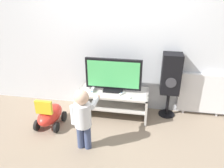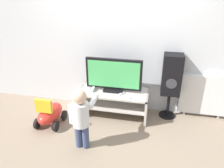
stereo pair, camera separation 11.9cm
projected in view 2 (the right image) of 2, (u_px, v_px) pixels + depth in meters
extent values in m
plane|color=gray|center=(110.00, 123.00, 3.49)|extent=(16.00, 16.00, 0.00)
cube|color=silver|center=(118.00, 34.00, 3.46)|extent=(10.00, 0.06, 2.60)
cube|color=beige|center=(113.00, 92.00, 3.53)|extent=(1.13, 0.51, 0.03)
cube|color=beige|center=(113.00, 104.00, 3.63)|extent=(1.09, 0.47, 0.02)
cube|color=beige|center=(82.00, 100.00, 3.73)|extent=(0.04, 0.51, 0.44)
cube|color=beige|center=(147.00, 107.00, 3.51)|extent=(0.04, 0.51, 0.44)
cube|color=black|center=(114.00, 89.00, 3.54)|extent=(0.31, 0.20, 0.04)
cube|color=black|center=(114.00, 74.00, 3.43)|extent=(0.89, 0.05, 0.50)
cube|color=#4CBF66|center=(113.00, 75.00, 3.40)|extent=(0.82, 0.01, 0.43)
cube|color=white|center=(93.00, 89.00, 3.54)|extent=(0.04, 0.15, 0.05)
cube|color=#3F8CE5|center=(92.00, 91.00, 3.47)|extent=(0.02, 0.00, 0.01)
cube|color=white|center=(128.00, 97.00, 3.33)|extent=(0.09, 0.13, 0.02)
cylinder|color=#337FD8|center=(128.00, 96.00, 3.33)|extent=(0.01, 0.01, 0.00)
cube|color=white|center=(122.00, 94.00, 3.42)|extent=(0.10, 0.13, 0.02)
cylinder|color=#337FD8|center=(122.00, 93.00, 3.42)|extent=(0.01, 0.01, 0.00)
cylinder|color=#3F4C72|center=(79.00, 135.00, 2.92)|extent=(0.09, 0.09, 0.35)
cylinder|color=#3F4C72|center=(86.00, 136.00, 2.90)|extent=(0.09, 0.09, 0.35)
cylinder|color=white|center=(81.00, 114.00, 2.77)|extent=(0.22, 0.22, 0.32)
sphere|color=beige|center=(79.00, 97.00, 2.66)|extent=(0.19, 0.19, 0.19)
cylinder|color=white|center=(71.00, 114.00, 2.80)|extent=(0.07, 0.07, 0.27)
cylinder|color=white|center=(93.00, 102.00, 2.81)|extent=(0.07, 0.27, 0.07)
sphere|color=beige|center=(96.00, 97.00, 2.93)|extent=(0.08, 0.08, 0.08)
cube|color=white|center=(97.00, 96.00, 2.97)|extent=(0.03, 0.13, 0.02)
cylinder|color=black|center=(167.00, 115.00, 3.67)|extent=(0.27, 0.27, 0.02)
cylinder|color=black|center=(168.00, 105.00, 3.59)|extent=(0.05, 0.05, 0.42)
cube|color=black|center=(172.00, 75.00, 3.36)|extent=(0.30, 0.26, 0.65)
cylinder|color=#38383D|center=(171.00, 84.00, 3.29)|extent=(0.16, 0.01, 0.16)
ellipsoid|color=red|center=(50.00, 113.00, 3.39)|extent=(0.31, 0.56, 0.23)
cube|color=yellow|center=(44.00, 106.00, 3.16)|extent=(0.25, 0.05, 0.20)
cylinder|color=black|center=(47.00, 113.00, 3.60)|extent=(0.04, 0.16, 0.16)
cylinder|color=black|center=(64.00, 115.00, 3.54)|extent=(0.04, 0.16, 0.16)
cylinder|color=black|center=(37.00, 124.00, 3.33)|extent=(0.04, 0.16, 0.16)
cylinder|color=black|center=(56.00, 126.00, 3.27)|extent=(0.04, 0.16, 0.16)
cube|color=white|center=(205.00, 95.00, 3.50)|extent=(0.77, 0.08, 0.67)
cube|color=silver|center=(184.00, 112.00, 3.71)|extent=(0.03, 0.05, 0.06)
cube|color=silver|center=(218.00, 116.00, 3.60)|extent=(0.03, 0.05, 0.06)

